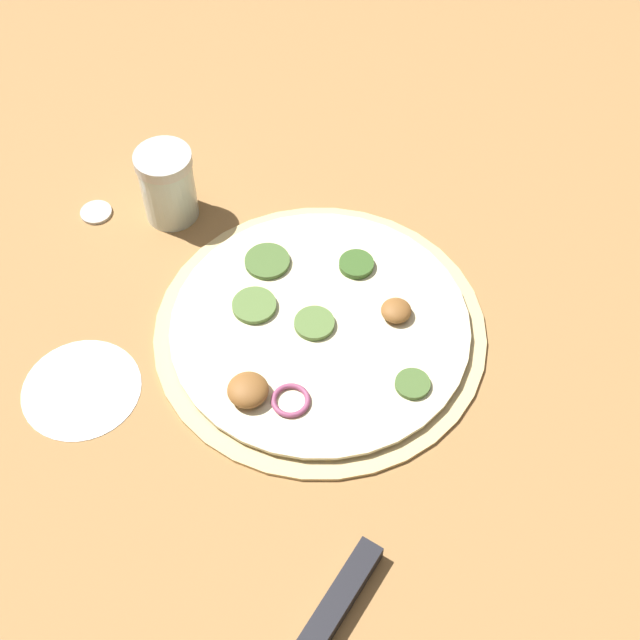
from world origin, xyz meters
TOP-DOWN VIEW (x-y plane):
  - ground_plane at (0.00, 0.00)m, footprint 3.00×3.00m
  - pizza at (-0.00, -0.00)m, footprint 0.32×0.32m
  - spice_jar at (-0.11, 0.20)m, footprint 0.06×0.06m
  - loose_cap at (-0.19, 0.22)m, footprint 0.03×0.03m
  - flour_patch at (-0.23, -0.00)m, footprint 0.11×0.11m

SIDE VIEW (x-z plane):
  - ground_plane at x=0.00m, z-range 0.00..0.00m
  - flour_patch at x=-0.23m, z-range 0.00..0.00m
  - loose_cap at x=-0.19m, z-range 0.00..0.01m
  - pizza at x=0.00m, z-range -0.01..0.02m
  - spice_jar at x=-0.11m, z-range 0.00..0.08m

